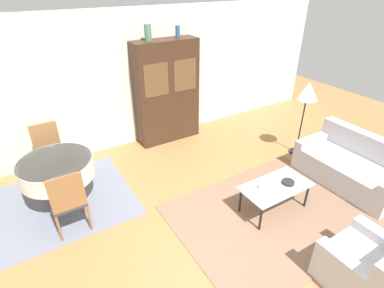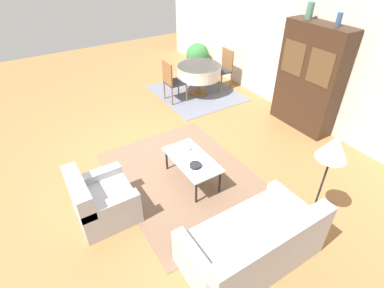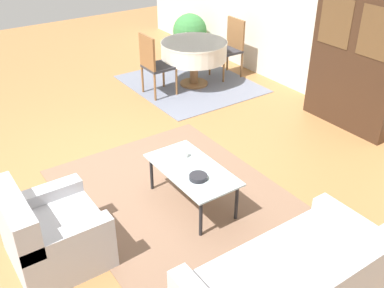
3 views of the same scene
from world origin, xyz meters
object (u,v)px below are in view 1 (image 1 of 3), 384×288
Objects in this scene: vase_tall at (148,33)px; armchair at (370,268)px; dining_chair_near at (68,199)px; vase_short at (178,32)px; couch at (352,167)px; dining_table at (57,169)px; coffee_table at (276,188)px; display_cabinet at (167,92)px; cup at (261,186)px; bowl at (288,182)px; dining_chair_far at (49,149)px; floor_lamp at (307,94)px.

armchair is at bearing -82.61° from vase_tall.
vase_short is (2.74, 1.81, 1.67)m from dining_chair_near.
dining_table is (-4.41, 2.08, 0.31)m from couch.
couch is 5.78× the size of vase_tall.
coffee_table is 3.03m from display_cabinet.
coffee_table is 0.50× the size of display_cabinet.
vase_tall reaches higher than couch.
armchair is 1.61m from cup.
coffee_table is at bearing 84.42° from couch.
armchair is at bearing -98.91° from bowl.
couch is at bearing -5.58° from coffee_table.
cup is 0.42× the size of bowl.
coffee_table is 3.84m from dining_chair_far.
display_cabinet is 2.69m from dining_table.
dining_chair_near is 12.91× the size of cup.
vase_tall reaches higher than bowl.
bowl is (0.43, -0.12, -0.02)m from cup.
couch is 4.61m from dining_chair_near.
display_cabinet is at bearing -179.82° from vase_short.
armchair is 2.87× the size of vase_tall.
couch is at bearing -4.13° from bowl.
cup is at bearing 83.09° from couch.
vase_short is at bearing -174.74° from dining_chair_far.
floor_lamp reaches higher than dining_chair_near.
bowl is at bearing -16.42° from coffee_table.
dining_table is 3.53m from bowl.
bowl is at bearing -86.49° from vase_short.
bowl reaches higher than coffee_table.
armchair is (-1.72, -1.36, 0.01)m from couch.
armchair is at bearing -91.41° from coffee_table.
coffee_table is 0.21m from bowl.
coffee_table is at bearing -35.12° from dining_table.
floor_lamp is 2.73m from vase_short.
dining_chair_near is 5.45× the size of bowl.
bowl is at bearing 136.69° from dining_chair_far.
dining_table is at bearing -157.15° from display_cabinet.
cup is (-1.92, 0.23, 0.20)m from couch.
couch reaches higher than bowl.
vase_tall reaches higher than cup.
vase_tall is at bearing 36.47° from couch.
armchair is at bearing -90.58° from vase_short.
cup is (0.05, -2.88, -0.57)m from display_cabinet.
vase_tall is (-0.62, 2.95, 1.86)m from coffee_table.
dining_chair_near is (0.00, -0.78, -0.04)m from dining_table.
couch is 1.52m from floor_lamp.
dining_chair_far is at bearing -174.74° from vase_short.
display_cabinet is 7.15× the size of vase_tall.
vase_tall reaches higher than armchair.
display_cabinet is at bearing 22.85° from dining_table.
coffee_table is 0.72× the size of floor_lamp.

